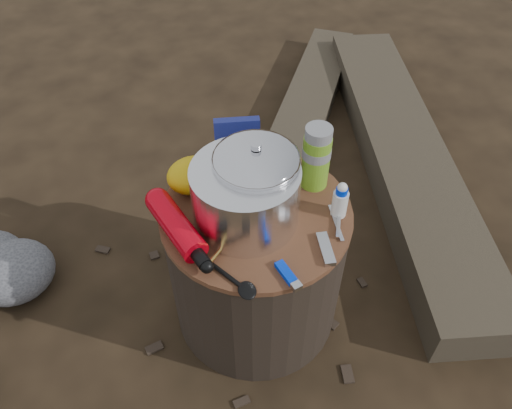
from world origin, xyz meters
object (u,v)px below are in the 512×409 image
object	(u,v)px
stump	(256,265)
log_main	(404,156)
thermos	(316,157)
camping_pot	(256,180)
fuel_bottle	(176,226)
travel_mug	(271,159)

from	to	relation	value
stump	log_main	bearing A→B (deg)	27.80
stump	log_main	world-z (taller)	stump
thermos	log_main	bearing A→B (deg)	31.48
log_main	camping_pot	bearing A→B (deg)	-136.47
stump	fuel_bottle	xyz separation A→B (m)	(-0.21, -0.00, 0.26)
log_main	fuel_bottle	world-z (taller)	fuel_bottle
camping_pot	thermos	distance (m)	0.18
stump	thermos	distance (m)	0.37
stump	log_main	xyz separation A→B (m)	(0.78, 0.41, -0.16)
thermos	stump	bearing A→B (deg)	-166.15
stump	travel_mug	distance (m)	0.32
travel_mug	thermos	bearing A→B (deg)	-37.17
thermos	travel_mug	size ratio (longest dim) A/B	1.67
camping_pot	fuel_bottle	world-z (taller)	camping_pot
log_main	travel_mug	bearing A→B (deg)	-140.86
camping_pot	log_main	bearing A→B (deg)	27.39
fuel_bottle	log_main	bearing A→B (deg)	9.66
thermos	fuel_bottle	bearing A→B (deg)	-172.79
camping_pot	thermos	xyz separation A→B (m)	(0.18, 0.04, -0.01)
thermos	travel_mug	world-z (taller)	thermos
fuel_bottle	stump	bearing A→B (deg)	-11.98
log_main	camping_pot	size ratio (longest dim) A/B	8.21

